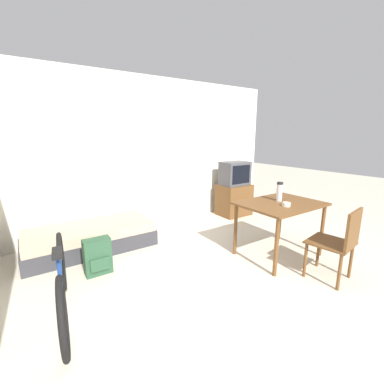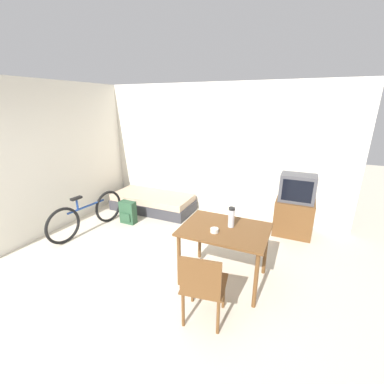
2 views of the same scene
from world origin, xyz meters
name	(u,v)px [view 1 (image 1 of 2)]	position (x,y,z in m)	size (l,w,h in m)	color
ground_plane	(298,329)	(0.00, 0.00, 0.00)	(20.00, 20.00, 0.00)	beige
wall_back	(144,154)	(0.00, 3.27, 1.35)	(5.67, 0.06, 2.70)	silver
daybed	(91,238)	(-1.14, 2.75, 0.18)	(1.82, 0.82, 0.37)	#333338
tv	(234,191)	(1.83, 2.82, 0.52)	(0.66, 0.51, 1.14)	brown
dining_table	(280,209)	(1.05, 1.06, 0.68)	(1.11, 0.83, 0.78)	brown
wooden_chair	(340,240)	(1.07, 0.24, 0.51)	(0.52, 0.52, 0.89)	brown
bicycle	(62,283)	(-1.70, 1.38, 0.33)	(0.25, 1.65, 0.74)	black
thermos_flask	(280,191)	(1.11, 1.14, 0.93)	(0.09, 0.09, 0.27)	#B7B7BC
mate_bowl	(286,204)	(0.96, 0.90, 0.80)	(0.10, 0.10, 0.05)	beige
backpack	(98,257)	(-1.23, 1.96, 0.23)	(0.32, 0.19, 0.46)	#284C33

